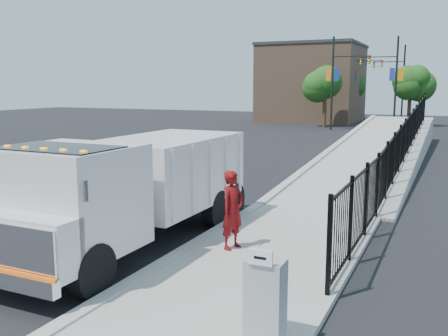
% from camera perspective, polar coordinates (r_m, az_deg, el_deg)
% --- Properties ---
extents(ground, '(120.00, 120.00, 0.00)m').
position_cam_1_polar(ground, '(12.37, -2.49, -8.63)').
color(ground, black).
rests_on(ground, ground).
extents(sidewalk, '(3.55, 12.00, 0.12)m').
position_cam_1_polar(sidewalk, '(9.88, 2.27, -13.01)').
color(sidewalk, '#9E998E').
rests_on(sidewalk, ground).
extents(curb, '(0.30, 12.00, 0.16)m').
position_cam_1_polar(curb, '(10.71, -7.48, -11.17)').
color(curb, '#ADAAA3').
rests_on(curb, ground).
extents(ramp, '(3.95, 24.06, 3.19)m').
position_cam_1_polar(ramp, '(26.93, 17.48, 0.78)').
color(ramp, '#9E998E').
rests_on(ramp, ground).
extents(iron_fence, '(0.10, 28.00, 1.80)m').
position_cam_1_polar(iron_fence, '(22.72, 19.84, 1.42)').
color(iron_fence, black).
rests_on(iron_fence, ground).
extents(truck, '(2.66, 7.89, 2.70)m').
position_cam_1_polar(truck, '(11.94, -10.74, -1.92)').
color(truck, black).
rests_on(truck, ground).
extents(worker, '(0.60, 0.75, 1.81)m').
position_cam_1_polar(worker, '(11.42, 1.00, -4.80)').
color(worker, '#660B0C').
rests_on(worker, sidewalk).
extents(utility_cabinet, '(0.55, 0.40, 1.25)m').
position_cam_1_polar(utility_cabinet, '(7.48, 4.73, -14.96)').
color(utility_cabinet, gray).
rests_on(utility_cabinet, sidewalk).
extents(arrow_sign, '(0.35, 0.04, 0.22)m').
position_cam_1_polar(arrow_sign, '(7.01, 4.19, -10.17)').
color(arrow_sign, white).
rests_on(arrow_sign, utility_cabinet).
extents(light_pole_0, '(3.77, 0.22, 8.00)m').
position_cam_1_polar(light_pole_0, '(44.92, 12.67, 9.84)').
color(light_pole_0, black).
rests_on(light_pole_0, ground).
extents(light_pole_1, '(3.78, 0.22, 8.00)m').
position_cam_1_polar(light_pole_1, '(46.11, 18.69, 9.56)').
color(light_pole_1, black).
rests_on(light_pole_1, ground).
extents(light_pole_2, '(3.77, 0.22, 8.00)m').
position_cam_1_polar(light_pole_2, '(53.35, 14.53, 9.66)').
color(light_pole_2, black).
rests_on(light_pole_2, ground).
extents(light_pole_3, '(3.77, 0.22, 8.00)m').
position_cam_1_polar(light_pole_3, '(55.68, 19.50, 9.40)').
color(light_pole_3, black).
rests_on(light_pole_3, ground).
extents(tree_0, '(3.10, 3.10, 5.55)m').
position_cam_1_polar(tree_0, '(47.28, 11.51, 9.36)').
color(tree_0, '#382314').
rests_on(tree_0, ground).
extents(tree_1, '(2.74, 2.74, 5.37)m').
position_cam_1_polar(tree_1, '(50.55, 20.55, 8.93)').
color(tree_1, '#382314').
rests_on(tree_1, ground).
extents(tree_2, '(2.74, 2.74, 5.37)m').
position_cam_1_polar(tree_2, '(57.54, 14.44, 9.21)').
color(tree_2, '#382314').
rests_on(tree_2, ground).
extents(building, '(10.00, 10.00, 8.00)m').
position_cam_1_polar(building, '(56.33, 10.04, 9.41)').
color(building, '#8C664C').
rests_on(building, ground).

